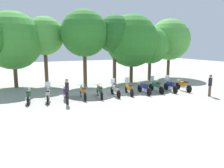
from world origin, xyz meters
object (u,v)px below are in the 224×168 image
Objects in this scene: tree_7 at (169,40)px; motorcycle_0 at (29,96)px; motorcycle_7 at (144,88)px; motorcycle_8 at (156,86)px; tree_3 at (84,33)px; motorcycle_5 at (115,90)px; motorcycle_2 at (66,93)px; tree_6 at (150,45)px; tree_1 at (13,41)px; motorcycle_1 at (48,95)px; motorcycle_10 at (183,85)px; tree_5 at (132,41)px; motorcycle_9 at (170,86)px; person_0 at (67,89)px; tree_2 at (45,36)px; motorcycle_4 at (100,91)px; person_1 at (210,84)px; motorcycle_6 at (129,88)px; motorcycle_3 at (83,92)px; tree_4 at (115,34)px.

motorcycle_0 is at bearing -160.74° from tree_7.
tree_7 is at bearing -45.66° from motorcycle_7.
tree_3 is at bearing 41.91° from motorcycle_8.
motorcycle_2 is at bearing 88.43° from motorcycle_5.
tree_6 is (4.64, 6.06, 3.49)m from motorcycle_7.
motorcycle_1 is at bearing -74.57° from tree_1.
tree_5 reaches higher than motorcycle_10.
motorcycle_0 is at bearing 92.72° from motorcycle_9.
motorcycle_5 is 1.21× the size of person_0.
tree_2 is (2.88, 0.03, 0.46)m from tree_1.
motorcycle_4 is at bearing 89.39° from motorcycle_10.
tree_3 is (5.68, 4.49, 4.64)m from motorcycle_0.
tree_7 is (3.45, 0.95, 0.69)m from tree_6.
motorcycle_9 is 0.29× the size of tree_3.
person_1 reaches higher than motorcycle_4.
motorcycle_9 is at bearing -91.14° from motorcycle_7.
motorcycle_2 is 8.51m from tree_1.
motorcycle_6 is at bearing 87.54° from motorcycle_8.
motorcycle_9 is at bearing -6.70° from person_0.
tree_1 is at bearing 178.13° from tree_7.
tree_1 reaches higher than motorcycle_7.
tree_5 reaches higher than motorcycle_3.
motorcycle_2 is at bearing -65.06° from tree_1.
person_1 is 15.75m from tree_2.
motorcycle_6 reaches higher than motorcycle_3.
person_0 is at bearing 96.32° from motorcycle_10.
motorcycle_10 is at bearing -86.91° from motorcycle_0.
motorcycle_8 is 0.30× the size of tree_7.
tree_4 is (8.84, 4.36, 4.62)m from motorcycle_0.
person_0 is at bearing -149.18° from tree_6.
motorcycle_0 is at bearing 88.45° from motorcycle_10.
motorcycle_1 reaches higher than motorcycle_0.
tree_1 is (-12.20, 7.80, 3.93)m from motorcycle_9.
tree_5 is (8.45, 6.01, 3.39)m from person_0.
tree_5 is at bearing -14.99° from tree_2.
tree_3 is at bearing -13.37° from motorcycle_3.
tree_7 is (3.82, 9.98, 3.65)m from person_1.
motorcycle_5 reaches higher than motorcycle_4.
motorcycle_1 is at bearing 92.59° from motorcycle_3.
tree_4 is (-2.75, 5.60, 4.61)m from motorcycle_9.
motorcycle_2 and motorcycle_4 have the same top height.
motorcycle_0 is 6.49m from motorcycle_5.
tree_4 reaches higher than motorcycle_2.
tree_3 is at bearing -30.59° from motorcycle_1.
motorcycle_6 is (1.29, 0.07, 0.00)m from motorcycle_5.
tree_2 is at bearing -140.32° from person_1.
tree_7 reaches higher than tree_1.
motorcycle_2 is 6.48m from motorcycle_7.
person_1 is 0.25× the size of tree_1.
motorcycle_6 is at bearing -68.62° from tree_3.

